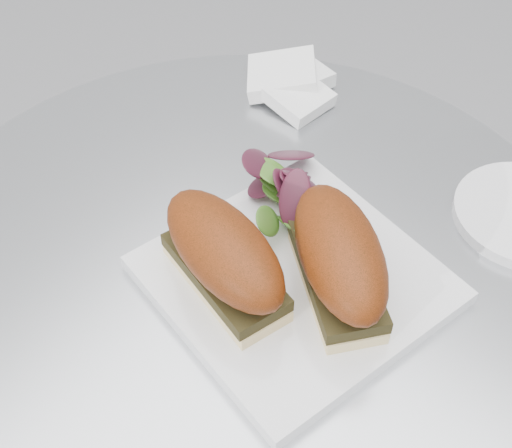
{
  "coord_description": "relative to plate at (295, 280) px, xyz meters",
  "views": [
    {
      "loc": [
        0.28,
        -0.33,
        1.26
      ],
      "look_at": [
        -0.0,
        0.02,
        0.77
      ],
      "focal_mm": 50.0,
      "sensor_mm": 36.0,
      "label": 1
    }
  ],
  "objects": [
    {
      "name": "salad",
      "position": [
        -0.05,
        0.07,
        0.03
      ],
      "size": [
        0.11,
        0.11,
        0.05
      ],
      "primitive_type": null,
      "color": "#477B28",
      "rests_on": "plate"
    },
    {
      "name": "sandwich_left",
      "position": [
        -0.04,
        -0.05,
        0.05
      ],
      "size": [
        0.17,
        0.11,
        0.08
      ],
      "rotation": [
        0.0,
        0.0,
        -0.29
      ],
      "color": "beige",
      "rests_on": "plate"
    },
    {
      "name": "sandwich_right",
      "position": [
        0.04,
        0.01,
        0.05
      ],
      "size": [
        0.17,
        0.15,
        0.08
      ],
      "rotation": [
        0.0,
        0.0,
        -0.69
      ],
      "color": "beige",
      "rests_on": "plate"
    },
    {
      "name": "table",
      "position": [
        -0.06,
        -0.01,
        -0.25
      ],
      "size": [
        0.7,
        0.7,
        0.73
      ],
      "color": "#AEB1B6",
      "rests_on": "ground"
    },
    {
      "name": "plate",
      "position": [
        0.0,
        0.0,
        0.0
      ],
      "size": [
        0.29,
        0.29,
        0.02
      ],
      "primitive_type": "cube",
      "rotation": [
        0.0,
        0.0,
        -0.24
      ],
      "color": "white",
      "rests_on": "table"
    },
    {
      "name": "napkin",
      "position": [
        -0.18,
        0.23,
        0.0
      ],
      "size": [
        0.14,
        0.14,
        0.02
      ],
      "primitive_type": null,
      "rotation": [
        0.0,
        0.0,
        0.36
      ],
      "color": "white",
      "rests_on": "table"
    }
  ]
}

